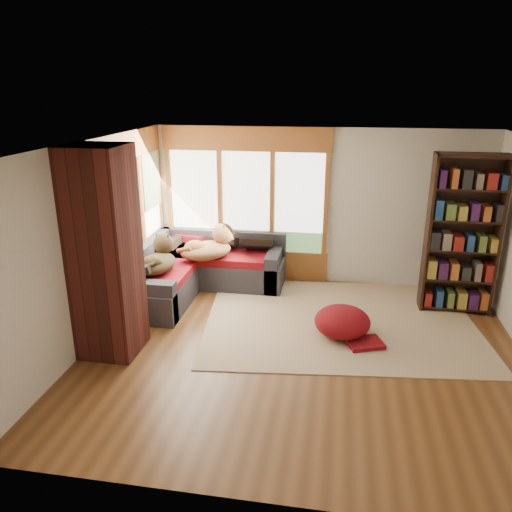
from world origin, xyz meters
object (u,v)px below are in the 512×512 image
(brick_chimney, at_px, (105,254))
(bookshelf, at_px, (462,235))
(sectional_sofa, at_px, (192,273))
(area_rug, at_px, (339,320))
(dog_brindle, at_px, (158,258))
(dog_tan, at_px, (210,246))
(pouf, at_px, (342,321))

(brick_chimney, bearing_deg, bookshelf, 23.64)
(sectional_sofa, bearing_deg, area_rug, -21.07)
(bookshelf, height_order, dog_brindle, bookshelf)
(sectional_sofa, distance_m, bookshelf, 4.19)
(sectional_sofa, distance_m, dog_tan, 0.57)
(brick_chimney, relative_size, area_rug, 0.68)
(area_rug, xyz_separation_m, dog_brindle, (-2.73, 0.11, 0.76))
(bookshelf, xyz_separation_m, dog_brindle, (-4.42, -0.57, -0.41))
(brick_chimney, relative_size, sectional_sofa, 1.18)
(brick_chimney, xyz_separation_m, area_rug, (2.86, 1.31, -1.29))
(area_rug, bearing_deg, dog_brindle, 177.73)
(area_rug, relative_size, dog_tan, 3.81)
(sectional_sofa, height_order, bookshelf, bookshelf)
(dog_tan, bearing_deg, brick_chimney, -147.85)
(area_rug, height_order, pouf, pouf)
(bookshelf, relative_size, dog_tan, 2.35)
(area_rug, relative_size, pouf, 5.04)
(dog_tan, bearing_deg, dog_brindle, -171.20)
(sectional_sofa, bearing_deg, bookshelf, -4.86)
(bookshelf, xyz_separation_m, pouf, (-1.65, -1.11, -0.96))
(dog_brindle, bearing_deg, dog_tan, -40.53)
(area_rug, distance_m, pouf, 0.49)
(area_rug, height_order, dog_tan, dog_tan)
(sectional_sofa, relative_size, area_rug, 0.58)
(brick_chimney, xyz_separation_m, pouf, (2.89, 0.87, -1.08))
(pouf, bearing_deg, area_rug, 94.30)
(sectional_sofa, bearing_deg, dog_brindle, -121.08)
(brick_chimney, bearing_deg, dog_brindle, 85.02)
(brick_chimney, height_order, pouf, brick_chimney)
(bookshelf, distance_m, pouf, 2.21)
(sectional_sofa, bearing_deg, dog_tan, 2.82)
(pouf, bearing_deg, sectional_sofa, 154.31)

